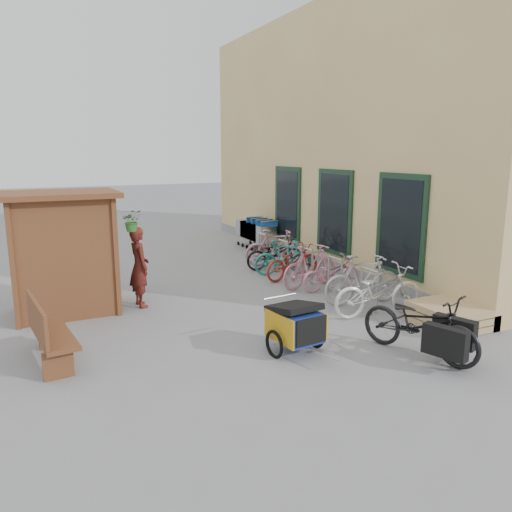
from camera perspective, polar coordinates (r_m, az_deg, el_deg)
name	(u,v)px	position (r m, az deg, el deg)	size (l,w,h in m)	color
ground	(267,327)	(9.22, 1.22, -8.12)	(80.00, 80.00, 0.00)	gray
building	(392,140)	(16.06, 15.23, 12.71)	(6.07, 13.00, 7.00)	#DBC37E
kiosk	(58,236)	(10.35, -21.72, 2.13)	(2.49, 1.65, 2.40)	brown
bike_rack	(307,262)	(12.17, 5.83, -0.68)	(0.05, 5.35, 0.86)	#A5A8AD
pallet_stack	(448,316)	(9.82, 21.04, -6.38)	(1.00, 1.20, 0.40)	tan
bench	(48,331)	(8.19, -22.71, -7.96)	(0.65, 1.61, 0.99)	brown
shopping_carts	(256,230)	(16.25, -0.04, 2.94)	(0.59, 2.00, 1.07)	silver
child_trailer	(296,323)	(8.01, 4.54, -7.70)	(0.91, 1.49, 0.86)	#1B3E98
cargo_bike	(421,325)	(8.22, 18.37, -7.49)	(1.26, 2.09, 1.04)	black
person_kiosk	(139,267)	(10.49, -13.19, -1.22)	(0.61, 0.40, 1.66)	maroon
bike_0	(378,291)	(9.99, 13.81, -3.88)	(0.66, 1.91, 1.00)	silver
bike_1	(363,280)	(10.65, 12.13, -2.64)	(0.50, 1.77, 1.06)	#B7B5BB
bike_2	(331,273)	(11.61, 8.62, -1.97)	(0.53, 1.52, 0.80)	pink
bike_3	(310,266)	(11.77, 6.22, -1.15)	(0.48, 1.71, 1.03)	pink
bike_4	(293,262)	(12.52, 4.20, -0.65)	(0.59, 1.68, 0.88)	maroon
bike_5	(283,257)	(12.90, 3.16, -0.16)	(0.44, 1.54, 0.93)	teal
bike_6	(275,254)	(13.53, 2.18, 0.27)	(0.57, 1.63, 0.86)	black
bike_7	(275,248)	(13.93, 2.24, 0.97)	(0.48, 1.71, 1.03)	pink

